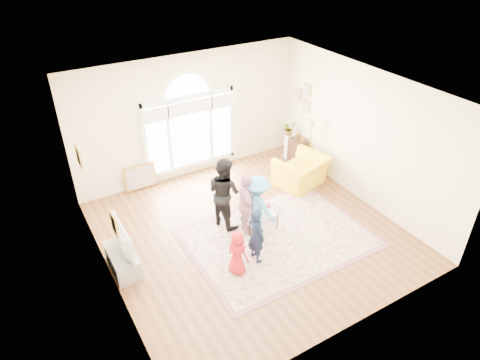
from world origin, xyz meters
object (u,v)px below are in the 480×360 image
armchair (301,172)px  area_rug (278,238)px  coffee_table (260,213)px  tv_console (122,261)px  television (119,240)px

armchair → area_rug: bearing=26.3°
coffee_table → armchair: size_ratio=0.92×
coffee_table → armchair: 2.11m
tv_console → coffee_table: bearing=-5.3°
area_rug → coffee_table: coffee_table is taller
tv_console → armchair: 4.93m
television → armchair: (4.87, 0.70, -0.34)m
television → coffee_table: bearing=-5.4°
coffee_table → armchair: armchair is taller
tv_console → armchair: armchair is taller
area_rug → coffee_table: 0.65m
area_rug → tv_console: tv_console is taller
tv_console → television: bearing=-0.0°
television → coffee_table: size_ratio=0.97×
area_rug → coffee_table: (-0.14, 0.51, 0.39)m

